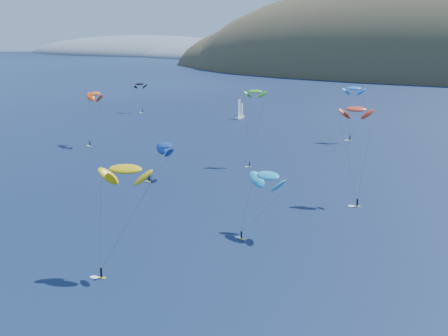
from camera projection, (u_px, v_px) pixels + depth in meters
name	position (u px, v px, depth m)	size (l,w,h in m)	color
headland	(161.00, 56.00, 931.33)	(460.00, 250.00, 60.00)	slate
sailboat	(240.00, 117.00, 294.26)	(8.35, 7.25, 10.46)	white
kitesurfer_1	(95.00, 94.00, 229.84)	(10.52, 10.89, 21.24)	#FBF31B
kitesurfer_2	(125.00, 169.00, 111.46)	(10.32, 10.86, 21.08)	#FBF31B
kitesurfer_3	(255.00, 92.00, 197.92)	(7.37, 11.33, 24.68)	#FBF31B
kitesurfer_4	(354.00, 88.00, 236.91)	(9.07, 6.18, 22.16)	#FBF31B
kitesurfer_5	(268.00, 176.00, 132.42)	(10.86, 12.05, 15.05)	#FBF31B
kitesurfer_9	(356.00, 109.00, 156.12)	(8.86, 11.26, 25.18)	#FBF31B
kitesurfer_10	(165.00, 146.00, 181.82)	(10.61, 14.11, 11.87)	#FBF31B
kitesurfer_12	(140.00, 84.00, 314.45)	(8.02, 6.09, 16.01)	#FBF31B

